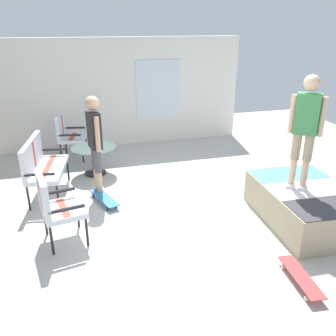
{
  "coord_description": "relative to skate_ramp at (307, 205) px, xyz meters",
  "views": [
    {
      "loc": [
        -4.87,
        1.67,
        2.89
      ],
      "look_at": [
        0.24,
        0.28,
        0.7
      ],
      "focal_mm": 37.84,
      "sensor_mm": 36.0,
      "label": 1
    }
  ],
  "objects": [
    {
      "name": "skate_ramp",
      "position": [
        0.0,
        0.0,
        0.0
      ],
      "size": [
        1.85,
        2.05,
        0.56
      ],
      "color": "tan",
      "rests_on": "ground_plane"
    },
    {
      "name": "person_skater",
      "position": [
        0.09,
        0.18,
        1.26
      ],
      "size": [
        0.36,
        0.38,
        1.68
      ],
      "color": "silver",
      "rests_on": "skate_ramp"
    },
    {
      "name": "ground_plane",
      "position": [
        0.78,
        1.68,
        -0.33
      ],
      "size": [
        12.0,
        12.0,
        0.1
      ],
      "primitive_type": "cube",
      "color": "beige"
    },
    {
      "name": "house_facade",
      "position": [
        4.58,
        2.16,
        1.01
      ],
      "size": [
        0.23,
        6.0,
        2.58
      ],
      "color": "white",
      "rests_on": "ground_plane"
    },
    {
      "name": "patio_bench",
      "position": [
        2.04,
        3.99,
        0.34
      ],
      "size": [
        1.32,
        0.73,
        1.02
      ],
      "color": "black",
      "rests_on": "ground_plane"
    },
    {
      "name": "patio_table",
      "position": [
        2.75,
        3.03,
        0.12
      ],
      "size": [
        0.9,
        0.9,
        0.57
      ],
      "color": "black",
      "rests_on": "ground_plane"
    },
    {
      "name": "skateboard_spare",
      "position": [
        -1.24,
        0.93,
        -0.2
      ],
      "size": [
        0.82,
        0.27,
        0.1
      ],
      "color": "#B23838",
      "rests_on": "ground_plane"
    },
    {
      "name": "skateboard_by_bench",
      "position": [
        1.43,
        2.98,
        -0.2
      ],
      "size": [
        0.82,
        0.45,
        0.1
      ],
      "color": "#3372B2",
      "rests_on": "ground_plane"
    },
    {
      "name": "patio_chair_by_wall",
      "position": [
        0.41,
        3.73,
        0.33
      ],
      "size": [
        0.71,
        0.66,
        1.02
      ],
      "color": "black",
      "rests_on": "ground_plane"
    },
    {
      "name": "person_watching",
      "position": [
        1.78,
        3.04,
        0.77
      ],
      "size": [
        0.47,
        0.29,
        1.78
      ],
      "color": "silver",
      "rests_on": "ground_plane"
    },
    {
      "name": "patio_chair_near_house",
      "position": [
        3.79,
        3.53,
        0.33
      ],
      "size": [
        0.72,
        0.66,
        1.02
      ],
      "color": "black",
      "rests_on": "ground_plane"
    }
  ]
}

